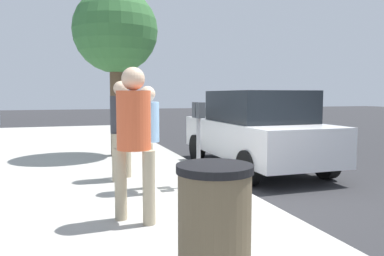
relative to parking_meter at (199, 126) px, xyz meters
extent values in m
plane|color=#2B2B2D|center=(-0.55, -0.62, -1.17)|extent=(80.00, 80.00, 0.00)
cube|color=#A8A59E|center=(-0.55, 2.38, -1.09)|extent=(28.00, 6.00, 0.15)
cylinder|color=gray|center=(0.00, 0.00, -0.44)|extent=(0.07, 0.07, 1.15)
cube|color=#383D42|center=(-0.10, 0.00, 0.26)|extent=(0.16, 0.11, 0.26)
cube|color=#383D42|center=(0.10, 0.00, 0.26)|extent=(0.16, 0.11, 0.26)
cube|color=#268C33|center=(-0.10, -0.06, 0.28)|extent=(0.10, 0.01, 0.10)
cube|color=#268C33|center=(0.10, -0.06, 0.28)|extent=(0.10, 0.01, 0.10)
cylinder|color=tan|center=(0.14, 0.83, -0.62)|extent=(0.15, 0.15, 0.79)
cylinder|color=tan|center=(-0.22, 0.90, -0.62)|extent=(0.15, 0.15, 0.79)
cylinder|color=#8CB7E0|center=(-0.04, 0.86, 0.09)|extent=(0.36, 0.36, 0.63)
sphere|color=beige|center=(-0.04, 0.86, 0.53)|extent=(0.25, 0.25, 0.25)
cylinder|color=tan|center=(-1.30, 1.47, -0.57)|extent=(0.15, 0.15, 0.88)
cylinder|color=tan|center=(-1.58, 1.18, -0.57)|extent=(0.15, 0.15, 0.88)
cylinder|color=#D85933|center=(-1.44, 1.32, 0.22)|extent=(0.40, 0.40, 0.70)
sphere|color=beige|center=(-1.44, 1.32, 0.70)|extent=(0.28, 0.28, 0.28)
cylinder|color=tan|center=(1.10, 1.02, -0.59)|extent=(0.15, 0.15, 0.84)
cylinder|color=tan|center=(0.79, 1.26, -0.59)|extent=(0.15, 0.15, 0.84)
cylinder|color=#333338|center=(0.94, 1.14, 0.16)|extent=(0.39, 0.39, 0.67)
sphere|color=beige|center=(0.94, 1.14, 0.63)|extent=(0.26, 0.26, 0.26)
cube|color=silver|center=(1.78, -1.97, -0.46)|extent=(4.41, 1.86, 0.76)
cube|color=black|center=(1.58, -1.98, 0.26)|extent=(2.21, 1.70, 0.68)
cylinder|color=black|center=(3.21, -1.10, -0.84)|extent=(0.66, 0.22, 0.66)
cylinder|color=black|center=(3.22, -2.84, -0.84)|extent=(0.66, 0.22, 0.66)
cylinder|color=black|center=(0.35, -1.11, -0.84)|extent=(0.66, 0.22, 0.66)
cylinder|color=black|center=(0.36, -2.85, -0.84)|extent=(0.66, 0.22, 0.66)
cylinder|color=brown|center=(3.71, 0.87, 0.23)|extent=(0.32, 0.32, 2.49)
sphere|color=#376F37|center=(3.71, 0.87, 2.10)|extent=(2.08, 2.08, 2.08)
cylinder|color=brown|center=(-3.29, 1.03, -0.54)|extent=(0.56, 0.56, 0.95)
cylinder|color=black|center=(-3.29, 1.03, -0.04)|extent=(0.59, 0.59, 0.06)
camera|label=1|loc=(-5.89, 2.08, 0.52)|focal=35.38mm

